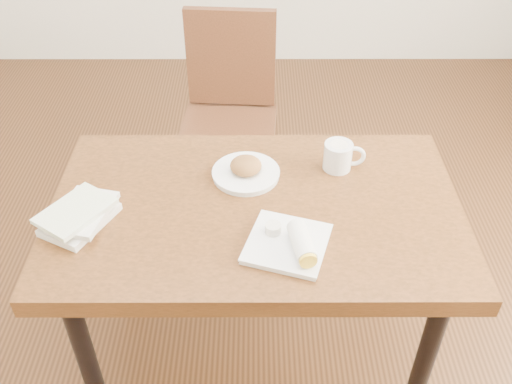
{
  "coord_description": "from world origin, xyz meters",
  "views": [
    {
      "loc": [
        -0.0,
        -1.32,
        1.88
      ],
      "look_at": [
        0.0,
        0.0,
        0.8
      ],
      "focal_mm": 40.0,
      "sensor_mm": 36.0,
      "label": 1
    }
  ],
  "objects_px": {
    "table": "(256,225)",
    "plate_scone": "(246,171)",
    "chair_far": "(230,106)",
    "coffee_mug": "(339,156)",
    "book_stack": "(80,215)",
    "plate_burrito": "(291,243)"
  },
  "relations": [
    {
      "from": "table",
      "to": "plate_burrito",
      "type": "bearing_deg",
      "value": -62.69
    },
    {
      "from": "plate_scone",
      "to": "book_stack",
      "type": "bearing_deg",
      "value": -155.37
    },
    {
      "from": "table",
      "to": "book_stack",
      "type": "bearing_deg",
      "value": -171.4
    },
    {
      "from": "table",
      "to": "coffee_mug",
      "type": "relative_size",
      "value": 9.1
    },
    {
      "from": "chair_far",
      "to": "plate_scone",
      "type": "bearing_deg",
      "value": -83.7
    },
    {
      "from": "chair_far",
      "to": "coffee_mug",
      "type": "height_order",
      "value": "chair_far"
    },
    {
      "from": "chair_far",
      "to": "plate_burrito",
      "type": "bearing_deg",
      "value": -78.99
    },
    {
      "from": "book_stack",
      "to": "chair_far",
      "type": "bearing_deg",
      "value": 68.45
    },
    {
      "from": "book_stack",
      "to": "table",
      "type": "bearing_deg",
      "value": 8.6
    },
    {
      "from": "table",
      "to": "plate_scone",
      "type": "distance_m",
      "value": 0.18
    },
    {
      "from": "chair_far",
      "to": "plate_burrito",
      "type": "xyz_separation_m",
      "value": [
        0.22,
        -1.11,
        0.22
      ]
    },
    {
      "from": "chair_far",
      "to": "plate_scone",
      "type": "distance_m",
      "value": 0.82
    },
    {
      "from": "chair_far",
      "to": "book_stack",
      "type": "height_order",
      "value": "chair_far"
    },
    {
      "from": "table",
      "to": "plate_scone",
      "type": "xyz_separation_m",
      "value": [
        -0.03,
        0.14,
        0.11
      ]
    },
    {
      "from": "plate_scone",
      "to": "plate_burrito",
      "type": "relative_size",
      "value": 0.81
    },
    {
      "from": "chair_far",
      "to": "coffee_mug",
      "type": "xyz_separation_m",
      "value": [
        0.39,
        -0.74,
        0.25
      ]
    },
    {
      "from": "chair_far",
      "to": "book_stack",
      "type": "distance_m",
      "value": 1.1
    },
    {
      "from": "chair_far",
      "to": "plate_burrito",
      "type": "relative_size",
      "value": 3.5
    },
    {
      "from": "book_stack",
      "to": "plate_scone",
      "type": "bearing_deg",
      "value": 24.63
    },
    {
      "from": "plate_scone",
      "to": "chair_far",
      "type": "bearing_deg",
      "value": 96.3
    },
    {
      "from": "plate_burrito",
      "to": "book_stack",
      "type": "height_order",
      "value": "plate_burrito"
    },
    {
      "from": "book_stack",
      "to": "coffee_mug",
      "type": "bearing_deg",
      "value": 18.68
    }
  ]
}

